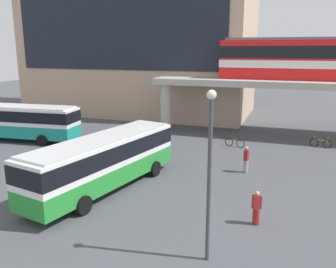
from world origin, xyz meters
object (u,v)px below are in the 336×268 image
object	(u,v)px
pedestrian_at_kerb	(246,160)
bus_main	(104,158)
bicycle_orange	(321,143)
pedestrian_by_bike_rack	(256,209)
bicycle_red	(235,142)
bus_secondary	(19,119)
station_building	(140,27)

from	to	relation	value
pedestrian_at_kerb	bus_main	bearing A→B (deg)	-141.91
bicycle_orange	pedestrian_by_bike_rack	world-z (taller)	pedestrian_by_bike_rack
bicycle_red	pedestrian_at_kerb	size ratio (longest dim) A/B	0.96
bus_secondary	bicycle_orange	bearing A→B (deg)	14.52
pedestrian_by_bike_rack	bus_main	bearing A→B (deg)	170.85
bicycle_red	bus_main	bearing A→B (deg)	-114.98
bicycle_orange	station_building	bearing A→B (deg)	151.75
station_building	bicycle_red	xyz separation A→B (m)	(14.72, -13.84, -10.45)
bicycle_orange	bicycle_red	distance (m)	7.28
pedestrian_at_kerb	pedestrian_by_bike_rack	bearing A→B (deg)	-78.77
station_building	bus_secondary	xyz separation A→B (m)	(-4.07, -18.30, -8.82)
bicycle_red	pedestrian_at_kerb	distance (m)	6.63
bus_main	pedestrian_at_kerb	distance (m)	9.56
pedestrian_by_bike_rack	pedestrian_at_kerb	bearing A→B (deg)	101.23
bus_main	pedestrian_at_kerb	bearing A→B (deg)	38.09
bicycle_red	pedestrian_at_kerb	bearing A→B (deg)	-74.40
station_building	bus_main	distance (m)	28.96
bus_main	bus_secondary	xyz separation A→B (m)	(-13.10, 7.76, 0.00)
bicycle_red	pedestrian_at_kerb	world-z (taller)	pedestrian_at_kerb
bus_main	bicycle_red	bearing A→B (deg)	65.02
bus_main	bicycle_orange	size ratio (longest dim) A/B	6.36
station_building	bus_main	bearing A→B (deg)	-70.89
station_building	bicycle_red	world-z (taller)	station_building
bus_secondary	bicycle_orange	size ratio (longest dim) A/B	6.31
bus_secondary	pedestrian_at_kerb	bearing A→B (deg)	-5.31
station_building	pedestrian_at_kerb	xyz separation A→B (m)	(16.50, -20.20, -9.95)
bicycle_red	pedestrian_by_bike_rack	bearing A→B (deg)	-76.71
bus_main	pedestrian_at_kerb	xyz separation A→B (m)	(7.47, 5.85, -1.12)
pedestrian_by_bike_rack	bicycle_orange	bearing A→B (deg)	76.83
bicycle_orange	pedestrian_by_bike_rack	size ratio (longest dim) A/B	1.06
bicycle_orange	pedestrian_at_kerb	world-z (taller)	pedestrian_at_kerb
bicycle_orange	bicycle_red	bearing A→B (deg)	-162.35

